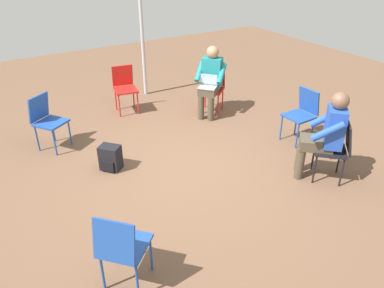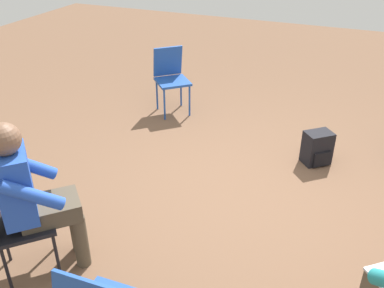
% 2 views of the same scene
% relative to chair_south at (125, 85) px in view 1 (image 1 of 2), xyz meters
% --- Properties ---
extents(ground_plane, '(14.00, 14.00, 0.00)m').
position_rel_chair_south_xyz_m(ground_plane, '(0.10, 2.34, -0.50)').
color(ground_plane, brown).
extents(chair_south, '(0.47, 0.50, 0.85)m').
position_rel_chair_south_xyz_m(chair_south, '(0.00, 0.00, 0.00)').
color(chair_south, red).
rests_on(chair_south, ground).
extents(chair_west, '(0.45, 0.41, 0.85)m').
position_rel_chair_south_xyz_m(chair_west, '(-1.92, 2.54, 0.00)').
color(chair_west, '#1E4799').
rests_on(chair_west, ground).
extents(chair_southwest, '(0.59, 0.58, 0.85)m').
position_rel_chair_south_xyz_m(chair_southwest, '(-1.38, 0.84, 0.00)').
color(chair_southwest, red).
rests_on(chair_southwest, ground).
extents(chair_northeast, '(0.59, 0.58, 0.85)m').
position_rel_chair_south_xyz_m(chair_northeast, '(1.60, 3.78, 0.00)').
color(chair_northeast, '#1E4799').
rests_on(chair_northeast, ground).
extents(chair_northwest, '(0.58, 0.58, 0.85)m').
position_rel_chair_south_xyz_m(chair_northwest, '(-1.48, 3.57, 0.00)').
color(chair_northwest, black).
rests_on(chair_northwest, ground).
extents(chair_southeast, '(0.57, 0.58, 0.85)m').
position_rel_chair_south_xyz_m(chair_southeast, '(1.55, 0.70, 0.00)').
color(chair_southeast, '#1E4799').
rests_on(chair_southeast, ground).
extents(person_with_laptop, '(0.64, 0.63, 1.24)m').
position_rel_chair_south_xyz_m(person_with_laptop, '(-1.25, 0.95, 0.20)').
color(person_with_laptop, '#4C4233').
rests_on(person_with_laptop, ground).
extents(person_in_blue, '(0.63, 0.63, 1.24)m').
position_rel_chair_south_xyz_m(person_in_blue, '(-1.36, 3.45, 0.20)').
color(person_in_blue, '#4C4233').
rests_on(person_in_blue, ground).
extents(backpack_near_laptop_user, '(0.33, 0.34, 0.36)m').
position_rel_chair_south_xyz_m(backpack_near_laptop_user, '(0.98, 1.78, -0.34)').
color(backpack_near_laptop_user, black).
rests_on(backpack_near_laptop_user, ground).
extents(tent_pole_far, '(0.07, 0.07, 2.33)m').
position_rel_chair_south_xyz_m(tent_pole_far, '(-0.68, -0.58, 0.67)').
color(tent_pole_far, '#B2B2B7').
rests_on(tent_pole_far, ground).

